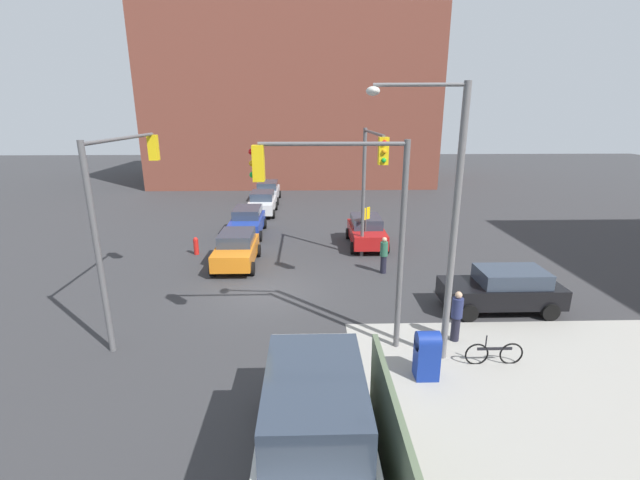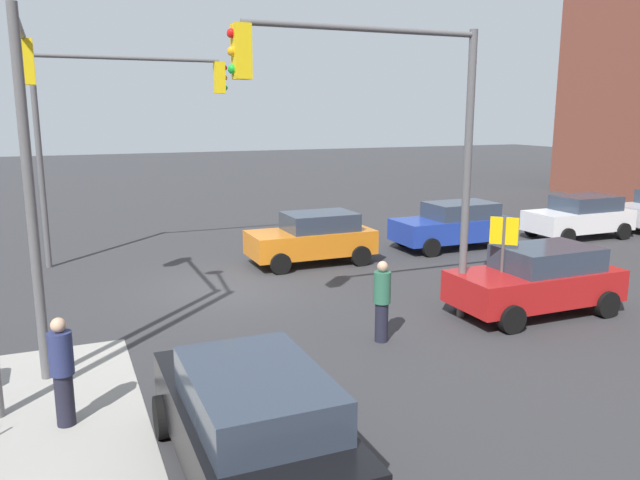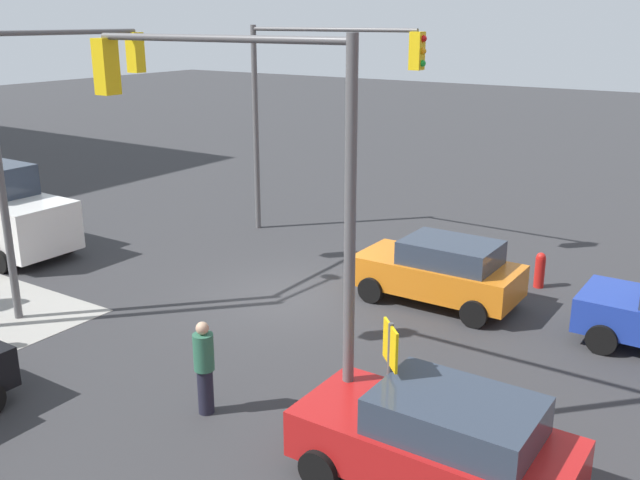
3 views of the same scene
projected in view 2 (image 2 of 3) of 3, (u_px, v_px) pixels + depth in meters
ground_plane at (227, 288)px, 17.10m from camera, size 120.00×120.00×0.00m
traffic_signal_nw_corner at (385, 117)px, 13.01m from camera, size 5.56×0.36×6.50m
traffic_signal_se_corner at (116, 115)px, 19.39m from camera, size 5.96×0.36×6.50m
traffic_signal_ne_corner at (27, 121)px, 11.94m from camera, size 0.36×4.53×6.50m
warning_sign_two_way at (503, 248)px, 14.50m from camera, size 0.48×0.48×2.40m
fire_hydrant at (331, 231)px, 22.70m from camera, size 0.26×0.26×0.94m
coupe_blue at (454, 224)px, 22.07m from camera, size 4.21×2.02×1.62m
hatchback_orange at (313, 237)px, 19.80m from camera, size 3.93×2.02×1.62m
sedan_black at (251, 420)px, 8.04m from camera, size 2.02×4.37×1.62m
hatchback_white at (580, 216)px, 23.84m from camera, size 4.05×2.02×1.62m
sedan_red at (538, 279)px, 14.85m from camera, size 4.08×2.02×1.62m
pedestrian_crossing at (382, 300)px, 12.99m from camera, size 0.36×0.36×1.74m
pedestrian_waiting at (62, 370)px, 9.46m from camera, size 0.36×0.36×1.74m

